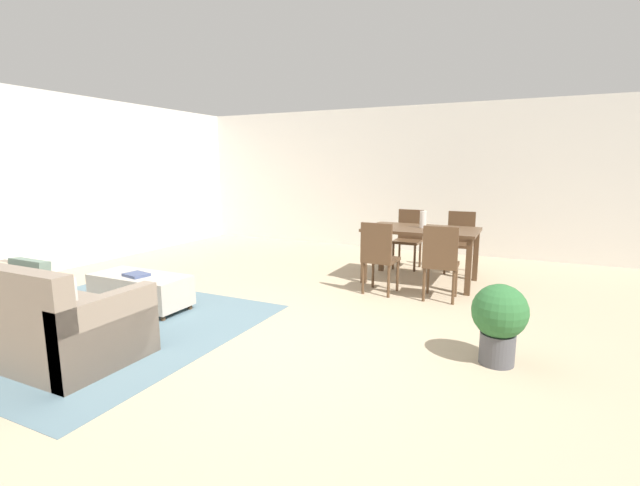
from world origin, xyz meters
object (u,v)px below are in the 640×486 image
object	(u,v)px
book_on_ottoman	(136,275)
dining_chair_far_left	(409,235)
vase_centerpiece	(423,219)
dining_table	(421,235)
dining_chair_far_right	(460,238)
dining_chair_near_left	(379,254)
dining_chair_near_right	(441,259)
potted_plant	(499,318)
ottoman_table	(141,289)
couch	(22,317)

from	to	relation	value
book_on_ottoman	dining_chair_far_left	bearing A→B (deg)	57.13
dining_chair_far_left	vase_centerpiece	size ratio (longest dim) A/B	3.95
dining_table	dining_chair_far_right	xyz separation A→B (m)	(0.40, 0.86, -0.14)
dining_chair_near_left	dining_table	bearing A→B (deg)	67.62
dining_chair_near_right	book_on_ottoman	size ratio (longest dim) A/B	3.54
dining_chair_near_right	dining_chair_far_left	size ratio (longest dim) A/B	1.00
dining_table	potted_plant	bearing A→B (deg)	-63.32
vase_centerpiece	dining_table	bearing A→B (deg)	-98.61
book_on_ottoman	potted_plant	world-z (taller)	potted_plant
dining_chair_far_right	potted_plant	xyz separation A→B (m)	(0.76, -3.18, -0.13)
ottoman_table	book_on_ottoman	xyz separation A→B (m)	(0.02, -0.06, 0.18)
dining_table	dining_chair_far_right	size ratio (longest dim) A/B	1.63
couch	vase_centerpiece	distance (m)	4.72
dining_chair_near_right	dining_chair_far_left	xyz separation A→B (m)	(-0.79, 1.61, 0.00)
couch	dining_chair_near_right	distance (m)	4.30
dining_chair_far_left	dining_chair_far_right	bearing A→B (deg)	3.30
vase_centerpiece	ottoman_table	bearing A→B (deg)	-135.32
book_on_ottoman	ottoman_table	bearing A→B (deg)	106.10
dining_chair_far_left	book_on_ottoman	size ratio (longest dim) A/B	3.54
ottoman_table	potted_plant	xyz separation A→B (m)	(3.77, 0.22, 0.16)
dining_chair_near_right	potted_plant	distance (m)	1.71
dining_chair_far_left	potted_plant	distance (m)	3.50
vase_centerpiece	book_on_ottoman	world-z (taller)	vase_centerpiece
dining_chair_near_right	potted_plant	bearing A→B (deg)	-63.73
ottoman_table	potted_plant	size ratio (longest dim) A/B	1.71
dining_table	dining_chair_far_left	xyz separation A→B (m)	(-0.38, 0.82, -0.14)
dining_table	dining_chair_far_right	bearing A→B (deg)	64.96
dining_table	book_on_ottoman	distance (m)	3.68
dining_table	dining_chair_near_right	size ratio (longest dim) A/B	1.63
ottoman_table	dining_chair_far_right	bearing A→B (deg)	48.52
ottoman_table	dining_table	xyz separation A→B (m)	(2.61, 2.54, 0.44)
couch	potted_plant	xyz separation A→B (m)	(3.80, 1.50, 0.09)
couch	dining_chair_far_left	xyz separation A→B (m)	(2.25, 4.64, 0.22)
dining_chair_near_left	potted_plant	size ratio (longest dim) A/B	1.37
dining_chair_near_right	book_on_ottoman	bearing A→B (deg)	-148.92
dining_chair_near_left	potted_plant	bearing A→B (deg)	-44.62
ottoman_table	dining_chair_near_left	size ratio (longest dim) A/B	1.25
dining_chair_far_right	vase_centerpiece	size ratio (longest dim) A/B	3.95
dining_table	vase_centerpiece	xyz separation A→B (m)	(0.01, 0.04, 0.21)
dining_table	dining_chair_near_right	distance (m)	0.91
dining_table	ottoman_table	bearing A→B (deg)	-135.71
ottoman_table	dining_chair_near_right	bearing A→B (deg)	30.04
dining_table	dining_chair_far_right	distance (m)	0.96
dining_chair_near_left	dining_chair_far_left	xyz separation A→B (m)	(-0.03, 1.65, 0.00)
ottoman_table	dining_chair_near_right	world-z (taller)	dining_chair_near_right
book_on_ottoman	couch	bearing A→B (deg)	-92.08
dining_chair_far_left	ottoman_table	bearing A→B (deg)	-123.57
dining_chair_far_right	book_on_ottoman	distance (m)	4.58
dining_chair_near_left	dining_chair_near_right	size ratio (longest dim) A/B	1.00
ottoman_table	dining_chair_near_left	world-z (taller)	dining_chair_near_left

